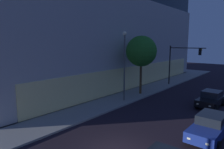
# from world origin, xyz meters

# --- Properties ---
(modern_building) EXTENTS (39.33, 25.11, 15.17)m
(modern_building) POSITION_xyz_m (16.05, 21.06, 7.51)
(modern_building) COLOR #4C4C51
(modern_building) RESTS_ON ground
(traffic_light_far_corner) EXTENTS (0.32, 5.12, 5.83)m
(traffic_light_far_corner) POSITION_xyz_m (20.58, 4.38, 4.17)
(traffic_light_far_corner) COLOR black
(traffic_light_far_corner) RESTS_ON sidewalk_corner
(street_lamp_sidewalk) EXTENTS (0.44, 0.44, 7.43)m
(street_lamp_sidewalk) POSITION_xyz_m (8.94, 6.00, 4.86)
(street_lamp_sidewalk) COLOR #515151
(street_lamp_sidewalk) RESTS_ON sidewalk_corner
(sidewalk_tree) EXTENTS (3.72, 3.72, 7.11)m
(sidewalk_tree) POSITION_xyz_m (12.71, 6.26, 5.38)
(sidewalk_tree) COLOR #4E371E
(sidewalk_tree) RESTS_ON sidewalk_corner
(car_blue) EXTENTS (4.84, 2.08, 1.57)m
(car_blue) POSITION_xyz_m (5.87, -3.53, 0.79)
(car_blue) COLOR navy
(car_blue) RESTS_ON ground
(car_black) EXTENTS (4.13, 2.18, 1.60)m
(car_black) POSITION_xyz_m (13.10, -1.76, 0.81)
(car_black) COLOR black
(car_black) RESTS_ON ground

